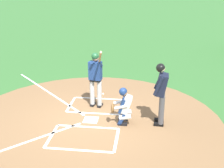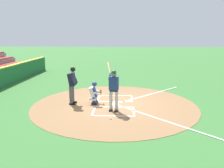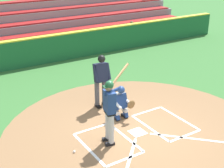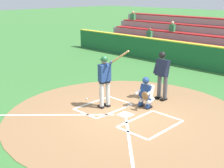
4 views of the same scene
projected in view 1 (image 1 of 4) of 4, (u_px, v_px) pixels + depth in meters
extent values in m
plane|color=#387033|center=(91.00, 120.00, 8.69)|extent=(120.00, 120.00, 0.00)
cylinder|color=olive|center=(91.00, 120.00, 8.68)|extent=(8.00, 8.00, 0.01)
cube|color=white|center=(91.00, 120.00, 8.68)|extent=(0.44, 0.44, 0.01)
cube|color=white|center=(116.00, 140.00, 7.60)|extent=(1.20, 0.08, 0.01)
cube|color=white|center=(51.00, 136.00, 7.81)|extent=(1.20, 0.08, 0.01)
cube|color=white|center=(88.00, 127.00, 8.26)|extent=(0.08, 1.80, 0.01)
cube|color=white|center=(78.00, 150.00, 7.15)|extent=(0.08, 1.80, 0.01)
cube|color=white|center=(123.00, 107.00, 9.56)|extent=(1.20, 0.08, 0.01)
cube|color=white|center=(71.00, 104.00, 9.76)|extent=(1.20, 0.08, 0.01)
cube|color=white|center=(93.00, 113.00, 9.10)|extent=(0.08, 1.80, 0.01)
cube|color=white|center=(99.00, 99.00, 10.22)|extent=(0.08, 1.80, 0.01)
cube|color=white|center=(47.00, 91.00, 10.87)|extent=(3.73, 3.73, 0.01)
cylinder|color=#BCBCBC|center=(92.00, 93.00, 9.46)|extent=(0.15, 0.15, 0.84)
cube|color=black|center=(93.00, 105.00, 9.66)|extent=(0.28, 0.17, 0.09)
cylinder|color=#BCBCBC|center=(99.00, 94.00, 9.39)|extent=(0.15, 0.15, 0.84)
cube|color=black|center=(100.00, 106.00, 9.58)|extent=(0.28, 0.17, 0.09)
cube|color=black|center=(95.00, 80.00, 9.26)|extent=(0.28, 0.38, 0.10)
cube|color=navy|center=(95.00, 71.00, 9.15)|extent=(0.31, 0.44, 0.60)
sphere|color=#9E7051|center=(95.00, 58.00, 9.03)|extent=(0.21, 0.21, 0.21)
sphere|color=#1E512D|center=(95.00, 56.00, 8.98)|extent=(0.23, 0.23, 0.23)
cube|color=#1E512D|center=(96.00, 56.00, 9.09)|extent=(0.14, 0.19, 0.02)
cylinder|color=navy|center=(94.00, 63.00, 9.01)|extent=(0.44, 0.17, 0.21)
cylinder|color=navy|center=(100.00, 63.00, 8.95)|extent=(0.28, 0.14, 0.29)
cylinder|color=#AD7F4C|center=(100.00, 57.00, 8.49)|extent=(0.72, 0.23, 0.53)
cylinder|color=#AD7F4C|center=(99.00, 62.00, 8.89)|extent=(0.09, 0.09, 0.08)
cube|color=black|center=(123.00, 124.00, 8.36)|extent=(0.12, 0.26, 0.09)
cube|color=navy|center=(122.00, 119.00, 8.31)|extent=(0.12, 0.24, 0.37)
cylinder|color=silver|center=(125.00, 117.00, 8.28)|extent=(0.15, 0.36, 0.21)
cube|color=black|center=(124.00, 119.00, 8.66)|extent=(0.12, 0.26, 0.09)
cube|color=navy|center=(122.00, 114.00, 8.61)|extent=(0.12, 0.24, 0.37)
cylinder|color=silver|center=(126.00, 112.00, 8.57)|extent=(0.15, 0.36, 0.21)
cube|color=silver|center=(126.00, 104.00, 8.30)|extent=(0.40, 0.36, 0.52)
cube|color=navy|center=(122.00, 104.00, 8.32)|extent=(0.42, 0.22, 0.46)
sphere|color=#9E7051|center=(124.00, 92.00, 8.18)|extent=(0.21, 0.21, 0.21)
sphere|color=navy|center=(123.00, 92.00, 8.18)|extent=(0.24, 0.24, 0.24)
cylinder|color=silver|center=(120.00, 107.00, 8.14)|extent=(0.09, 0.45, 0.20)
cylinder|color=silver|center=(121.00, 102.00, 8.52)|extent=(0.09, 0.45, 0.20)
ellipsoid|color=brown|center=(113.00, 108.00, 8.17)|extent=(0.28, 0.10, 0.28)
cylinder|color=#4C4C51|center=(161.00, 110.00, 8.17)|extent=(0.16, 0.16, 0.86)
cube|color=black|center=(159.00, 125.00, 8.34)|extent=(0.15, 0.29, 0.09)
cylinder|color=#4C4C51|center=(162.00, 106.00, 8.42)|extent=(0.16, 0.16, 0.86)
cube|color=black|center=(159.00, 120.00, 8.60)|extent=(0.15, 0.29, 0.09)
cube|color=#191E33|center=(162.00, 85.00, 8.04)|extent=(0.46, 0.39, 0.66)
sphere|color=beige|center=(161.00, 69.00, 7.89)|extent=(0.22, 0.22, 0.22)
sphere|color=black|center=(161.00, 68.00, 7.88)|extent=(0.25, 0.25, 0.25)
cylinder|color=#191E33|center=(159.00, 86.00, 7.83)|extent=(0.12, 0.29, 0.56)
cylinder|color=#191E33|center=(159.00, 81.00, 8.27)|extent=(0.12, 0.29, 0.56)
sphere|color=white|center=(103.00, 94.00, 10.56)|extent=(0.07, 0.07, 0.07)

